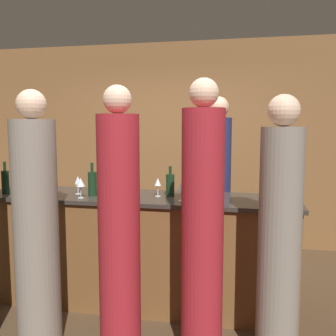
% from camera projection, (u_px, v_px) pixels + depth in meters
% --- Properties ---
extents(ground_plane, '(14.00, 14.00, 0.00)m').
position_uv_depth(ground_plane, '(138.00, 301.00, 3.54)').
color(ground_plane, '#4C3823').
extents(back_wall, '(8.00, 0.06, 2.80)m').
position_uv_depth(back_wall, '(175.00, 144.00, 5.27)').
color(back_wall, brown).
rests_on(back_wall, ground_plane).
extents(bar_counter, '(2.89, 0.69, 1.02)m').
position_uv_depth(bar_counter, '(137.00, 249.00, 3.48)').
color(bar_counter, brown).
rests_on(bar_counter, ground_plane).
extents(bartender, '(0.29, 0.29, 1.96)m').
position_uv_depth(bartender, '(217.00, 194.00, 3.96)').
color(bartender, '#1E234C').
rests_on(bartender, ground_plane).
extents(guest_0, '(0.31, 0.31, 1.94)m').
position_uv_depth(guest_0, '(119.00, 228.00, 2.71)').
color(guest_0, maroon).
rests_on(guest_0, ground_plane).
extents(guest_2, '(0.33, 0.33, 1.92)m').
position_uv_depth(guest_2, '(36.00, 228.00, 2.78)').
color(guest_2, gray).
rests_on(guest_2, ground_plane).
extents(guest_3, '(0.29, 0.29, 1.97)m').
position_uv_depth(guest_3, '(202.00, 230.00, 2.60)').
color(guest_3, maroon).
rests_on(guest_3, ground_plane).
extents(guest_4, '(0.29, 0.29, 1.86)m').
position_uv_depth(guest_4, '(279.00, 240.00, 2.53)').
color(guest_4, gray).
rests_on(guest_4, ground_plane).
extents(wine_bottle_0, '(0.07, 0.07, 0.30)m').
position_uv_depth(wine_bottle_0, '(5.00, 182.00, 3.50)').
color(wine_bottle_0, black).
rests_on(wine_bottle_0, bar_counter).
extents(wine_bottle_1, '(0.08, 0.08, 0.30)m').
position_uv_depth(wine_bottle_1, '(92.00, 183.00, 3.40)').
color(wine_bottle_1, black).
rests_on(wine_bottle_1, bar_counter).
extents(wine_bottle_2, '(0.08, 0.08, 0.27)m').
position_uv_depth(wine_bottle_2, '(170.00, 185.00, 3.39)').
color(wine_bottle_2, black).
rests_on(wine_bottle_2, bar_counter).
extents(wine_glass_0, '(0.06, 0.06, 0.17)m').
position_uv_depth(wine_glass_0, '(78.00, 181.00, 3.50)').
color(wine_glass_0, silver).
rests_on(wine_glass_0, bar_counter).
extents(wine_glass_1, '(0.07, 0.07, 0.18)m').
position_uv_depth(wine_glass_1, '(275.00, 187.00, 3.10)').
color(wine_glass_1, silver).
rests_on(wine_glass_1, bar_counter).
extents(wine_glass_2, '(0.06, 0.06, 0.16)m').
position_uv_depth(wine_glass_2, '(181.00, 187.00, 3.16)').
color(wine_glass_2, silver).
rests_on(wine_glass_2, bar_counter).
extents(wine_glass_3, '(0.06, 0.06, 0.16)m').
position_uv_depth(wine_glass_3, '(133.00, 186.00, 3.23)').
color(wine_glass_3, silver).
rests_on(wine_glass_3, bar_counter).
extents(wine_glass_4, '(0.06, 0.06, 0.17)m').
position_uv_depth(wine_glass_4, '(158.00, 183.00, 3.37)').
color(wine_glass_4, silver).
rests_on(wine_glass_4, bar_counter).
extents(wine_glass_5, '(0.08, 0.08, 0.16)m').
position_uv_depth(wine_glass_5, '(213.00, 188.00, 3.07)').
color(wine_glass_5, silver).
rests_on(wine_glass_5, bar_counter).
extents(wine_glass_6, '(0.08, 0.08, 0.18)m').
position_uv_depth(wine_glass_6, '(81.00, 183.00, 3.30)').
color(wine_glass_6, silver).
rests_on(wine_glass_6, bar_counter).
extents(wine_glass_7, '(0.06, 0.06, 0.15)m').
position_uv_depth(wine_glass_7, '(268.00, 194.00, 2.90)').
color(wine_glass_7, silver).
rests_on(wine_glass_7, bar_counter).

